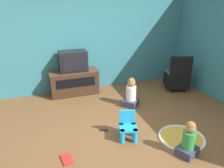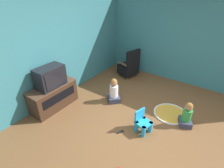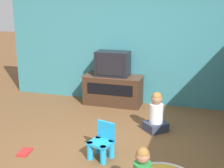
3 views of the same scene
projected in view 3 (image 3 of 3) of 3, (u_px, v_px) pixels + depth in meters
ground_plane at (103, 157)px, 4.45m from camera, size 30.00×30.00×0.00m
wall_back at (138, 40)px, 6.49m from camera, size 5.85×0.12×2.70m
tv_cabinet at (113, 89)px, 6.59m from camera, size 1.23×0.50×0.63m
television at (113, 64)px, 6.42m from camera, size 0.68×0.41×0.51m
yellow_kid_chair at (102, 144)px, 4.38m from camera, size 0.38×0.37×0.51m
child_watching_center at (156, 114)px, 5.25m from camera, size 0.46×0.46×0.69m
book at (25, 152)px, 4.56m from camera, size 0.18×0.28×0.02m
remote_control at (89, 143)px, 4.86m from camera, size 0.15×0.11×0.02m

